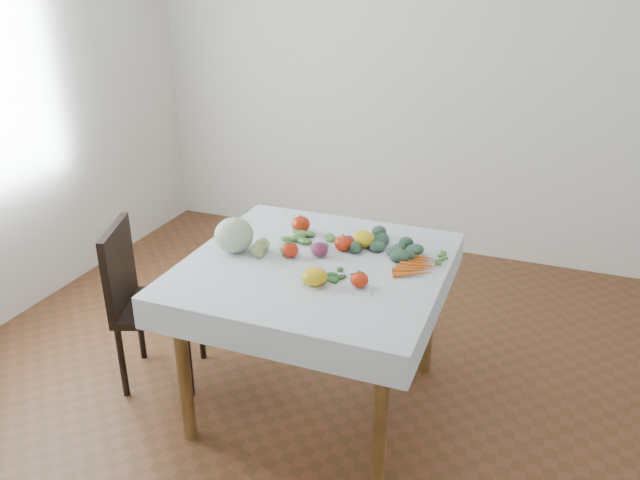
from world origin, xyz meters
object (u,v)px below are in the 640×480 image
at_px(chair, 142,294).
at_px(cabbage, 234,235).
at_px(heirloom_back, 363,239).
at_px(carrot_bunch, 417,265).
at_px(table, 316,283).

distance_m(chair, cabbage, 0.61).
distance_m(cabbage, heirloom_back, 0.59).
relative_size(cabbage, heirloom_back, 1.62).
relative_size(chair, carrot_bunch, 3.48).
xyz_separation_m(table, chair, (-0.87, -0.12, -0.17)).
height_order(table, cabbage, cabbage).
distance_m(table, heirloom_back, 0.31).
bearing_deg(carrot_bunch, table, -165.83).
bearing_deg(table, heirloom_back, 59.41).
bearing_deg(carrot_bunch, chair, -170.23).
height_order(heirloom_back, carrot_bunch, heirloom_back).
height_order(chair, cabbage, cabbage).
bearing_deg(table, chair, -172.44).
height_order(table, heirloom_back, heirloom_back).
distance_m(table, carrot_bunch, 0.46).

